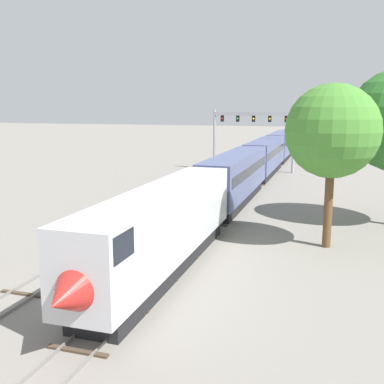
% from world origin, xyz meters
% --- Properties ---
extents(ground_plane, '(400.00, 400.00, 0.00)m').
position_xyz_m(ground_plane, '(0.00, 0.00, 0.00)').
color(ground_plane, gray).
extents(track_main, '(2.60, 200.00, 0.16)m').
position_xyz_m(track_main, '(2.00, 60.00, 0.07)').
color(track_main, slate).
rests_on(track_main, ground).
extents(track_near, '(2.60, 160.00, 0.16)m').
position_xyz_m(track_near, '(-3.50, 40.00, 0.07)').
color(track_near, slate).
rests_on(track_near, ground).
extents(passenger_train, '(3.04, 79.51, 4.80)m').
position_xyz_m(passenger_train, '(2.00, 33.28, 2.60)').
color(passenger_train, silver).
rests_on(passenger_train, ground).
extents(signal_gantry, '(12.10, 0.49, 8.87)m').
position_xyz_m(signal_gantry, '(-0.25, 45.54, 6.48)').
color(signal_gantry, '#999BA0').
rests_on(signal_gantry, ground).
extents(trackside_tree_left, '(6.10, 6.10, 10.80)m').
position_xyz_m(trackside_tree_left, '(10.83, 10.85, 7.71)').
color(trackside_tree_left, brown).
rests_on(trackside_tree_left, ground).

